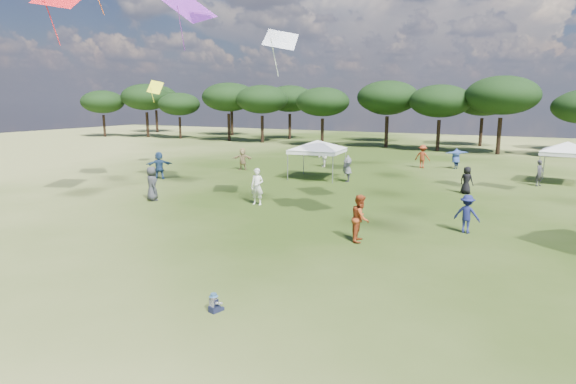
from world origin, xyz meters
name	(u,v)px	position (x,y,z in m)	size (l,w,h in m)	color
ground	(176,357)	(0.00, 0.00, 0.00)	(140.00, 140.00, 0.00)	#304414
tree_line	(495,98)	(2.39, 47.41, 5.42)	(108.78, 17.63, 7.77)	black
tent_left	(318,142)	(-6.70, 22.72, 2.48)	(6.65, 6.65, 2.90)	gray
tent_right	(568,144)	(8.26, 27.96, 2.57)	(5.75, 5.75, 2.99)	gray
toddler	(215,304)	(-0.55, 2.17, 0.22)	(0.37, 0.40, 0.50)	#161A32
festival_crowd	(356,171)	(-3.53, 21.56, 0.87)	(29.84, 23.31, 1.88)	#2F2E33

